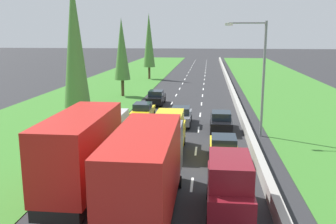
{
  "coord_description": "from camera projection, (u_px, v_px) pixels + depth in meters",
  "views": [
    {
      "loc": [
        2.54,
        1.8,
        8.05
      ],
      "look_at": [
        -1.0,
        34.16,
        1.24
      ],
      "focal_mm": 40.17,
      "sensor_mm": 36.0,
      "label": 1
    }
  ],
  "objects": [
    {
      "name": "maroon_van_right_lane",
      "position": [
        229.0,
        187.0,
        16.63
      ],
      "size": [
        1.96,
        4.9,
        2.82
      ],
      "color": "maroon",
      "rests_on": "ground"
    },
    {
      "name": "silver_sedan_left_lane",
      "position": [
        130.0,
        131.0,
        28.47
      ],
      "size": [
        1.82,
        4.5,
        1.64
      ],
      "color": "silver",
      "rests_on": "ground"
    },
    {
      "name": "poplar_tree_second",
      "position": [
        75.0,
        42.0,
        29.48
      ],
      "size": [
        2.12,
        2.12,
        12.66
      ],
      "color": "#4C3823",
      "rests_on": "ground"
    },
    {
      "name": "street_light_mast",
      "position": [
        259.0,
        71.0,
        29.04
      ],
      "size": [
        3.2,
        0.28,
        9.0
      ],
      "color": "gray",
      "rests_on": "ground"
    },
    {
      "name": "lane_markings",
      "position": [
        192.0,
        86.0,
        58.55
      ],
      "size": [
        3.64,
        116.0,
        0.01
      ],
      "color": "white",
      "rests_on": "ground"
    },
    {
      "name": "red_box_truck_centre_lane",
      "position": [
        148.0,
        171.0,
        16.31
      ],
      "size": [
        2.46,
        9.4,
        4.18
      ],
      "color": "black",
      "rests_on": "ground"
    },
    {
      "name": "yellow_sedan_left_lane",
      "position": [
        143.0,
        111.0,
        35.62
      ],
      "size": [
        1.82,
        4.5,
        1.64
      ],
      "color": "yellow",
      "rests_on": "ground"
    },
    {
      "name": "median_barrier",
      "position": [
        229.0,
        84.0,
        57.85
      ],
      "size": [
        0.44,
        120.0,
        0.85
      ],
      "primitive_type": "cube",
      "color": "#9E9B93",
      "rests_on": "ground"
    },
    {
      "name": "poplar_tree_third",
      "position": [
        122.0,
        49.0,
        47.96
      ],
      "size": [
        2.05,
        2.05,
        10.05
      ],
      "color": "#4C3823",
      "rests_on": "ground"
    },
    {
      "name": "black_sedan_left_lane",
      "position": [
        156.0,
        98.0,
        43.33
      ],
      "size": [
        1.82,
        4.5,
        1.64
      ],
      "color": "black",
      "rests_on": "ground"
    },
    {
      "name": "black_sedan_right_lane",
      "position": [
        221.0,
        121.0,
        31.66
      ],
      "size": [
        1.82,
        4.5,
        1.64
      ],
      "color": "black",
      "rests_on": "ground"
    },
    {
      "name": "yellow_van_centre_lane",
      "position": [
        170.0,
        132.0,
        25.85
      ],
      "size": [
        1.96,
        4.9,
        2.82
      ],
      "color": "yellow",
      "rests_on": "ground"
    },
    {
      "name": "grass_verge_right",
      "position": [
        287.0,
        87.0,
        57.01
      ],
      "size": [
        14.0,
        140.0,
        0.04
      ],
      "primitive_type": "cube",
      "color": "#387528",
      "rests_on": "ground"
    },
    {
      "name": "grass_verge_left",
      "position": [
        113.0,
        85.0,
        59.89
      ],
      "size": [
        14.0,
        140.0,
        0.04
      ],
      "primitive_type": "cube",
      "color": "#387528",
      "rests_on": "ground"
    },
    {
      "name": "ground_plane",
      "position": [
        192.0,
        86.0,
        58.55
      ],
      "size": [
        300.0,
        300.0,
        0.0
      ],
      "primitive_type": "plane",
      "color": "#28282B",
      "rests_on": "ground"
    },
    {
      "name": "poplar_tree_fourth",
      "position": [
        149.0,
        40.0,
        66.33
      ],
      "size": [
        2.09,
        2.09,
        11.62
      ],
      "color": "#4C3823",
      "rests_on": "ground"
    },
    {
      "name": "red_box_truck_left_lane",
      "position": [
        87.0,
        149.0,
        19.5
      ],
      "size": [
        2.46,
        9.4,
        4.18
      ],
      "color": "black",
      "rests_on": "ground"
    },
    {
      "name": "yellow_sedan_right_lane",
      "position": [
        224.0,
        148.0,
        24.14
      ],
      "size": [
        1.82,
        4.5,
        1.64
      ],
      "color": "yellow",
      "rests_on": "ground"
    },
    {
      "name": "grey_sedan_centre_lane",
      "position": [
        181.0,
        116.0,
        33.67
      ],
      "size": [
        1.82,
        4.5,
        1.64
      ],
      "color": "slate",
      "rests_on": "ground"
    }
  ]
}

